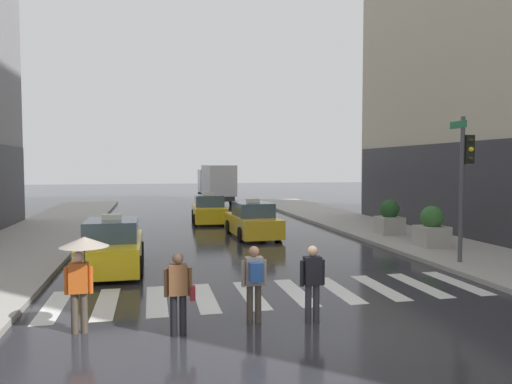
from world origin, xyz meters
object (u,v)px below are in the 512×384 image
Objects in this scene: pedestrian_with_backpack at (254,278)px; planter_mid_block at (389,218)px; taxi_lead at (112,247)px; box_truck at (216,183)px; planter_near_corner at (432,228)px; taxi_third at (209,210)px; taxi_second at (252,221)px; pedestrian_with_umbrella at (82,258)px; traffic_light_pole at (465,168)px; pedestrian_with_handbag at (179,289)px; pedestrian_plain_coat at (312,279)px.

planter_mid_block is (8.79, 10.70, -0.10)m from pedestrian_with_backpack.
pedestrian_with_backpack is (3.35, -6.15, 0.25)m from taxi_lead.
box_truck is 4.76× the size of planter_near_corner.
taxi_second is at bearing -77.57° from taxi_third.
pedestrian_with_umbrella is 14.07m from planter_near_corner.
traffic_light_pole is 10.88m from pedestrian_with_handbag.
taxi_second is (5.88, 5.98, 0.00)m from taxi_lead.
box_truck is (-4.58, 27.22, -1.41)m from traffic_light_pole.
pedestrian_with_umbrella reaches higher than planter_near_corner.
taxi_second is at bearing 63.37° from pedestrian_with_umbrella.
traffic_light_pole reaches higher than box_truck.
taxi_third reaches higher than planter_mid_block.
traffic_light_pole reaches higher than taxi_second.
pedestrian_with_umbrella is at bearing 177.15° from pedestrian_with_backpack.
taxi_third is 18.35m from pedestrian_plain_coat.
planter_near_corner is (7.52, 7.34, -0.07)m from pedestrian_plain_coat.
box_truck is at bearing 77.57° from pedestrian_with_umbrella.
traffic_light_pole is 2.47× the size of pedestrian_with_umbrella.
pedestrian_with_backpack is (-3.42, -31.38, -0.88)m from box_truck.
taxi_third is (-1.33, 6.03, 0.00)m from taxi_second.
taxi_second is at bearing 78.22° from pedestrian_with_backpack.
planter_near_corner is (6.21, -4.98, 0.15)m from taxi_second.
pedestrian_with_handbag is (1.86, -0.57, -0.58)m from pedestrian_with_umbrella.
pedestrian_plain_coat is 10.51m from planter_near_corner.
pedestrian_plain_coat is at bearing -9.09° from pedestrian_with_backpack.
box_truck is 24.83m from planter_near_corner.
planter_near_corner is at bearing 75.94° from traffic_light_pole.
pedestrian_with_handbag is at bearing -165.91° from pedestrian_with_backpack.
traffic_light_pole is at bearing 32.81° from pedestrian_plain_coat.
pedestrian_with_umbrella is (-11.46, -4.00, -1.74)m from traffic_light_pole.
pedestrian_with_backpack is 1.00× the size of pedestrian_plain_coat.
planter_near_corner is at bearing 36.13° from pedestrian_with_handbag.
taxi_lead reaches higher than pedestrian_with_backpack.
pedestrian_with_umbrella is 16.17m from planter_mid_block.
taxi_third is 2.80× the size of pedestrian_with_handbag.
planter_mid_block reaches higher than pedestrian_with_handbag.
traffic_light_pole is at bearing 25.47° from pedestrian_with_handbag.
taxi_lead is 2.76× the size of pedestrian_with_handbag.
planter_near_corner is (7.54, -11.01, 0.15)m from taxi_third.
taxi_second is 2.79× the size of pedestrian_with_handbag.
taxi_lead reaches higher than planter_near_corner.
taxi_lead is at bearing 118.62° from pedestrian_with_backpack.
box_truck reaches higher than pedestrian_plain_coat.
taxi_second is 2.79× the size of pedestrian_plain_coat.
traffic_light_pole is at bearing -64.09° from taxi_third.
taxi_second is 6.17m from taxi_third.
taxi_second is 7.96m from planter_near_corner.
taxi_lead is 0.60× the size of box_truck.
taxi_second is at bearing 167.12° from planter_mid_block.
planter_mid_block is (6.26, -1.43, 0.15)m from taxi_second.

